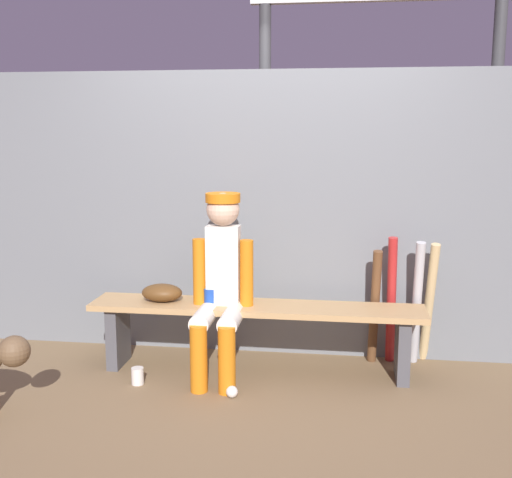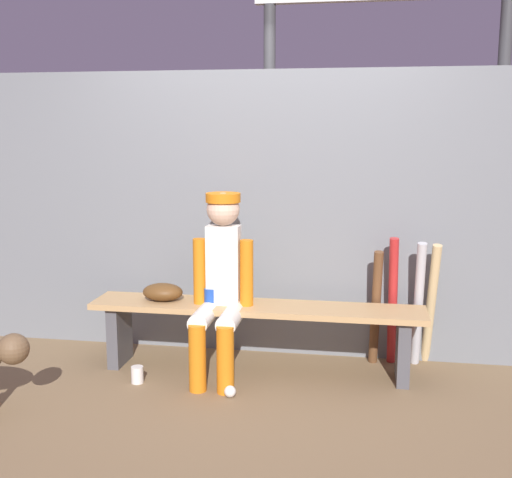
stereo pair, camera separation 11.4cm
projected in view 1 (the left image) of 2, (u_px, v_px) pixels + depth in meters
name	position (u px, v px, depth m)	size (l,w,h in m)	color
ground_plane	(256.00, 371.00, 4.38)	(30.00, 30.00, 0.00)	brown
chainlink_fence	(264.00, 215.00, 4.61)	(4.51, 0.03, 2.05)	slate
dugout_bench	(256.00, 320.00, 4.32)	(2.25, 0.36, 0.47)	tan
player_seated	(220.00, 279.00, 4.19)	(0.41, 0.55, 1.23)	silver
baseball_glove	(162.00, 293.00, 4.38)	(0.28, 0.20, 0.12)	#593819
bat_wood_dark	(375.00, 307.00, 4.45)	(0.06, 0.06, 0.83)	brown
bat_aluminum_red	(391.00, 300.00, 4.46)	(0.06, 0.06, 0.91)	#B22323
bat_aluminum_silver	(417.00, 303.00, 4.42)	(0.06, 0.06, 0.90)	#B7B7BC
bat_wood_natural	(429.00, 303.00, 4.46)	(0.06, 0.06, 0.89)	tan
baseball	(232.00, 392.00, 3.95)	(0.07, 0.07, 0.07)	white
cup_on_ground	(138.00, 376.00, 4.16)	(0.08, 0.08, 0.11)	silver
cup_on_bench	(210.00, 297.00, 4.29)	(0.08, 0.08, 0.11)	#1E47AD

